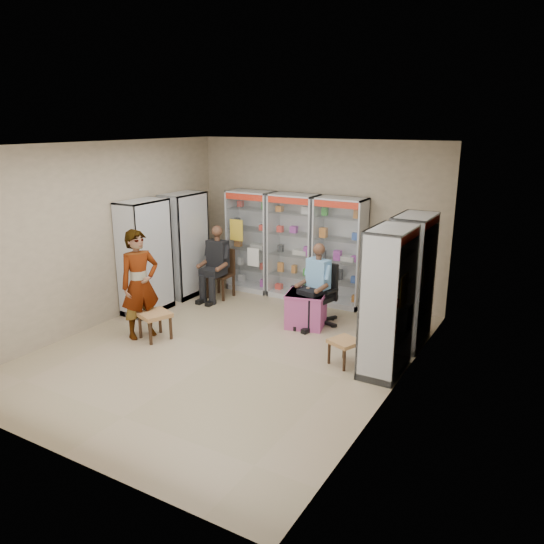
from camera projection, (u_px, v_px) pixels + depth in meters
The scene contains 18 objects.
floor at pixel (228, 350), 7.93m from camera, with size 6.00×6.00×0.00m, color tan.
room_shell at pixel (225, 220), 7.39m from camera, with size 5.02×6.02×3.01m.
cabinet_back_left at pixel (251, 241), 10.55m from camera, with size 0.90×0.50×2.00m, color #B6B8BE.
cabinet_back_mid at pixel (293, 247), 10.10m from camera, with size 0.90×0.50×2.00m, color #9FA2A6.
cabinet_back_right at pixel (340, 252), 9.64m from camera, with size 0.90×0.50×2.00m, color silver.
cabinet_right_far at pixel (411, 281), 7.92m from camera, with size 0.50×0.90×2.00m, color silver.
cabinet_right_near at pixel (388, 302), 7.00m from camera, with size 0.50×0.90×2.00m, color #B2B3B9.
cabinet_left_far at pixel (185, 245), 10.22m from camera, with size 0.50×0.90×2.00m, color #A5A7AC.
cabinet_left_near at pixel (145, 257), 9.31m from camera, with size 0.50×0.90×2.00m, color #9FA3A6.
wooden_chair at pixel (220, 274), 10.21m from camera, with size 0.42×0.42×0.94m, color black.
seated_customer at pixel (219, 264), 10.11m from camera, with size 0.44×0.60×1.34m, color black, non-canonical shape.
office_chair at pixel (320, 294), 8.86m from camera, with size 0.56×0.56×1.03m, color black.
seated_shopkeeper at pixel (319, 287), 8.78m from camera, with size 0.43×0.60×1.31m, color #7AC7F2, non-canonical shape.
pink_trunk at pixel (306, 309), 8.81m from camera, with size 0.60×0.58×0.58m, color #AF4675.
tea_glass at pixel (308, 290), 8.68m from camera, with size 0.07×0.07×0.11m, color #5D2E07.
woven_stool_a at pixel (344, 352), 7.42m from camera, with size 0.37×0.37×0.37m, color olive.
woven_stool_b at pixel (155, 326), 8.30m from camera, with size 0.44×0.44×0.44m, color #B2804B.
standing_man at pixel (140, 284), 8.23m from camera, with size 0.63×0.41×1.72m, color gray.
Camera 1 is at (4.21, -6.00, 3.30)m, focal length 35.00 mm.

